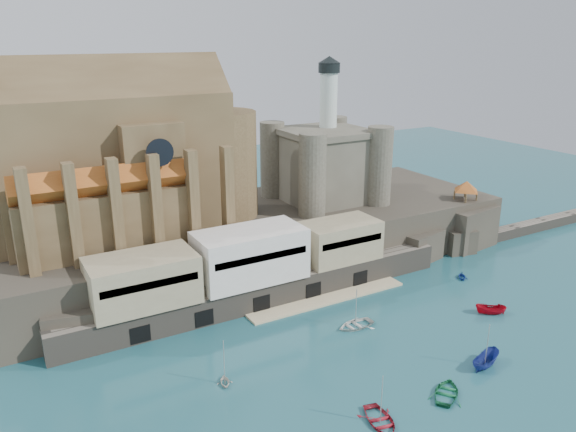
# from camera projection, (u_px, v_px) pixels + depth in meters

# --- Properties ---
(ground) EXTENTS (300.00, 300.00, 0.00)m
(ground) POSITION_uv_depth(u_px,v_px,m) (385.00, 351.00, 80.75)
(ground) COLOR #194B55
(ground) RESTS_ON ground
(promontory) EXTENTS (100.00, 36.00, 10.00)m
(promontory) POSITION_uv_depth(u_px,v_px,m) (260.00, 237.00, 111.62)
(promontory) COLOR #29251F
(promontory) RESTS_ON ground
(quay) EXTENTS (70.00, 12.00, 13.05)m
(quay) POSITION_uv_depth(u_px,v_px,m) (250.00, 271.00, 93.10)
(quay) COLOR #625A4E
(quay) RESTS_ON ground
(church) EXTENTS (47.00, 25.93, 30.51)m
(church) POSITION_uv_depth(u_px,v_px,m) (128.00, 164.00, 97.04)
(church) COLOR brown
(church) RESTS_ON promontory
(castle_keep) EXTENTS (21.20, 21.20, 29.30)m
(castle_keep) POSITION_uv_depth(u_px,v_px,m) (325.00, 161.00, 116.55)
(castle_keep) COLOR #4D4A3D
(castle_keep) RESTS_ON promontory
(rock_outcrop) EXTENTS (14.50, 10.50, 8.70)m
(rock_outcrop) POSITION_uv_depth(u_px,v_px,m) (463.00, 227.00, 120.65)
(rock_outcrop) COLOR #29251F
(rock_outcrop) RESTS_ON ground
(pavilion) EXTENTS (6.40, 6.40, 5.40)m
(pavilion) POSITION_uv_depth(u_px,v_px,m) (466.00, 187.00, 118.08)
(pavilion) COLOR brown
(pavilion) RESTS_ON rock_outcrop
(breakwater) EXTENTS (40.00, 3.00, 2.40)m
(breakwater) POSITION_uv_depth(u_px,v_px,m) (541.00, 228.00, 131.70)
(breakwater) COLOR #625A4E
(breakwater) RESTS_ON ground
(boat_0) EXTENTS (4.59, 2.22, 6.19)m
(boat_0) POSITION_uv_depth(u_px,v_px,m) (380.00, 423.00, 65.94)
(boat_0) COLOR maroon
(boat_0) RESTS_ON ground
(boat_2) EXTENTS (2.73, 2.69, 5.81)m
(boat_2) POSITION_uv_depth(u_px,v_px,m) (485.00, 366.00, 77.22)
(boat_2) COLOR navy
(boat_2) RESTS_ON ground
(boat_3) EXTENTS (3.59, 4.25, 6.09)m
(boat_3) POSITION_uv_depth(u_px,v_px,m) (447.00, 394.00, 71.16)
(boat_3) COLOR #176B3E
(boat_3) RESTS_ON ground
(boat_4) EXTENTS (2.80, 2.13, 2.88)m
(boat_4) POSITION_uv_depth(u_px,v_px,m) (225.00, 384.00, 73.28)
(boat_4) COLOR beige
(boat_4) RESTS_ON ground
(boat_5) EXTENTS (2.66, 2.64, 5.01)m
(boat_5) POSITION_uv_depth(u_px,v_px,m) (490.00, 314.00, 91.59)
(boat_5) COLOR #A80515
(boat_5) RESTS_ON ground
(boat_6) EXTENTS (1.42, 4.48, 6.22)m
(boat_6) POSITION_uv_depth(u_px,v_px,m) (355.00, 327.00, 87.58)
(boat_6) COLOR silver
(boat_6) RESTS_ON ground
(boat_7) EXTENTS (3.09, 2.85, 3.06)m
(boat_7) POSITION_uv_depth(u_px,v_px,m) (462.00, 278.00, 104.79)
(boat_7) COLOR navy
(boat_7) RESTS_ON ground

